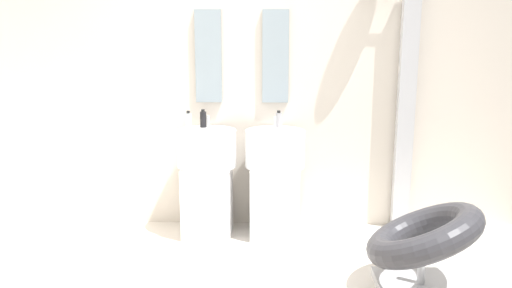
{
  "coord_description": "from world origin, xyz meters",
  "views": [
    {
      "loc": [
        0.26,
        -2.96,
        1.7
      ],
      "look_at": [
        0.15,
        0.55,
        0.95
      ],
      "focal_mm": 37.66,
      "sensor_mm": 36.0,
      "label": 1
    }
  ],
  "objects_px": {
    "lounge_chair": "(423,242)",
    "pedestal_sink_right": "(275,178)",
    "soap_bottle_black": "(203,119)",
    "pedestal_sink_left": "(207,178)",
    "shower_column": "(404,105)",
    "soap_bottle_grey": "(279,120)",
    "soap_bottle_clear": "(188,123)"
  },
  "relations": [
    {
      "from": "lounge_chair",
      "to": "pedestal_sink_right",
      "type": "bearing_deg",
      "value": 134.1
    },
    {
      "from": "lounge_chair",
      "to": "soap_bottle_black",
      "type": "height_order",
      "value": "soap_bottle_black"
    },
    {
      "from": "pedestal_sink_left",
      "to": "shower_column",
      "type": "bearing_deg",
      "value": 6.61
    },
    {
      "from": "pedestal_sink_right",
      "to": "soap_bottle_grey",
      "type": "height_order",
      "value": "soap_bottle_grey"
    },
    {
      "from": "pedestal_sink_right",
      "to": "soap_bottle_grey",
      "type": "bearing_deg",
      "value": 78.1
    },
    {
      "from": "shower_column",
      "to": "soap_bottle_grey",
      "type": "height_order",
      "value": "shower_column"
    },
    {
      "from": "shower_column",
      "to": "soap_bottle_clear",
      "type": "xyz_separation_m",
      "value": [
        -1.77,
        -0.31,
        -0.1
      ]
    },
    {
      "from": "soap_bottle_grey",
      "to": "soap_bottle_clear",
      "type": "distance_m",
      "value": 0.77
    },
    {
      "from": "pedestal_sink_right",
      "to": "shower_column",
      "type": "relative_size",
      "value": 0.49
    },
    {
      "from": "pedestal_sink_right",
      "to": "lounge_chair",
      "type": "xyz_separation_m",
      "value": [
        0.96,
        -0.99,
        -0.14
      ]
    },
    {
      "from": "soap_bottle_black",
      "to": "soap_bottle_grey",
      "type": "height_order",
      "value": "soap_bottle_black"
    },
    {
      "from": "shower_column",
      "to": "soap_bottle_black",
      "type": "height_order",
      "value": "shower_column"
    },
    {
      "from": "soap_bottle_black",
      "to": "soap_bottle_grey",
      "type": "relative_size",
      "value": 1.06
    },
    {
      "from": "pedestal_sink_right",
      "to": "soap_bottle_black",
      "type": "xyz_separation_m",
      "value": [
        -0.6,
        0.13,
        0.47
      ]
    },
    {
      "from": "lounge_chair",
      "to": "soap_bottle_grey",
      "type": "bearing_deg",
      "value": 129.34
    },
    {
      "from": "pedestal_sink_right",
      "to": "soap_bottle_clear",
      "type": "distance_m",
      "value": 0.85
    },
    {
      "from": "pedestal_sink_left",
      "to": "pedestal_sink_right",
      "type": "distance_m",
      "value": 0.56
    },
    {
      "from": "soap_bottle_grey",
      "to": "soap_bottle_clear",
      "type": "bearing_deg",
      "value": -159.97
    },
    {
      "from": "pedestal_sink_left",
      "to": "shower_column",
      "type": "relative_size",
      "value": 0.49
    },
    {
      "from": "soap_bottle_clear",
      "to": "lounge_chair",
      "type": "bearing_deg",
      "value": -27.92
    },
    {
      "from": "soap_bottle_clear",
      "to": "soap_bottle_black",
      "type": "bearing_deg",
      "value": 71.37
    },
    {
      "from": "soap_bottle_grey",
      "to": "pedestal_sink_left",
      "type": "bearing_deg",
      "value": -166.36
    },
    {
      "from": "soap_bottle_black",
      "to": "soap_bottle_clear",
      "type": "bearing_deg",
      "value": -108.63
    },
    {
      "from": "lounge_chair",
      "to": "soap_bottle_clear",
      "type": "distance_m",
      "value": 1.97
    },
    {
      "from": "lounge_chair",
      "to": "soap_bottle_clear",
      "type": "height_order",
      "value": "soap_bottle_clear"
    },
    {
      "from": "pedestal_sink_left",
      "to": "soap_bottle_black",
      "type": "height_order",
      "value": "soap_bottle_black"
    },
    {
      "from": "pedestal_sink_left",
      "to": "shower_column",
      "type": "xyz_separation_m",
      "value": [
        1.64,
        0.19,
        0.59
      ]
    },
    {
      "from": "pedestal_sink_left",
      "to": "soap_bottle_clear",
      "type": "relative_size",
      "value": 5.61
    },
    {
      "from": "lounge_chair",
      "to": "soap_bottle_grey",
      "type": "relative_size",
      "value": 7.12
    },
    {
      "from": "pedestal_sink_left",
      "to": "lounge_chair",
      "type": "bearing_deg",
      "value": -33.06
    },
    {
      "from": "lounge_chair",
      "to": "soap_bottle_clear",
      "type": "relative_size",
      "value": 5.73
    },
    {
      "from": "soap_bottle_grey",
      "to": "lounge_chair",
      "type": "bearing_deg",
      "value": -50.66
    }
  ]
}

